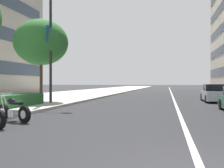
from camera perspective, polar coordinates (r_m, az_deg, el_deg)
name	(u,v)px	position (r m, az deg, el deg)	size (l,w,h in m)	color
sidewalk_right_plaza	(82,93)	(36.27, -6.63, -2.05)	(160.00, 10.52, 0.15)	#B2ADA3
lane_centre_stripe	(171,93)	(39.35, 12.97, -1.98)	(110.00, 0.16, 0.01)	silver
motorcycle_second_in_row	(13,111)	(10.90, -21.00, -5.52)	(1.04, 1.97, 1.10)	black
car_mid_block_traffic	(215,94)	(22.20, 21.79, -2.01)	(4.26, 1.87, 1.41)	#B7B7BC
street_lamp_with_banners	(55,32)	(18.60, -12.56, 11.13)	(1.26, 2.20, 8.14)	#232326
clipped_hedge_bed	(16,100)	(16.09, -20.37, -3.39)	(4.60, 1.10, 0.69)	#28602D
street_tree_mid_sidewalk	(41,42)	(20.15, -15.40, 8.85)	(4.00, 4.00, 6.09)	#473323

